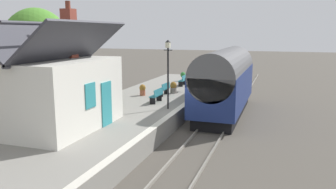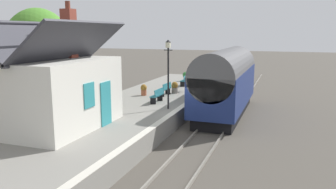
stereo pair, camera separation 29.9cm
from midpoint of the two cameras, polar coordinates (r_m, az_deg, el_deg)
The scene contains 16 objects.
ground_plane at distance 19.17m, azimuth 5.07°, elevation -5.97°, with size 160.00×160.00×0.00m, color #4C473F.
platform at distance 20.38m, azimuth -6.06°, elevation -3.52°, with size 32.00×6.14×1.00m, color gray.
platform_edge_coping at distance 19.22m, azimuth 1.71°, elevation -2.78°, with size 32.00×0.36×0.02m, color beige.
rail_near at distance 18.83m, azimuth 9.88°, elevation -6.17°, with size 52.00×0.08×0.14m, color gray.
rail_far at distance 19.10m, azimuth 5.60°, elevation -5.81°, with size 52.00×0.08×0.14m, color gray.
train at distance 22.50m, azimuth 10.04°, elevation 2.17°, with size 9.82×2.73×4.32m.
station_building at distance 16.53m, azimuth -17.68°, elevation 0.61°, with size 6.06×4.17×5.86m.
bench_near_building at distance 28.13m, azimuth 3.22°, elevation 2.44°, with size 1.41×0.47×0.88m.
bench_by_lamp at distance 23.82m, azimuth -0.05°, elevation 0.98°, with size 1.42×0.49×0.88m.
bench_mid_platform at distance 21.44m, azimuth -1.38°, elevation -0.10°, with size 1.41×0.46×0.88m.
planter_by_door at distance 23.89m, azimuth -3.74°, elevation 0.83°, with size 0.44×0.44×0.79m.
planter_bench_right at distance 24.66m, azimuth 1.48°, elevation 1.19°, with size 0.47×0.47×0.85m.
planter_corner_building at distance 30.85m, azimuth 3.17°, elevation 3.09°, with size 0.45×0.45×0.82m.
lamp_post_platform at distance 19.36m, azimuth 0.48°, elevation 5.56°, with size 0.32×0.50×3.98m.
station_sign_board at distance 25.59m, azimuth 4.60°, elevation 3.22°, with size 0.96×0.06×1.57m.
tree_distant at distance 23.08m, azimuth -20.51°, elevation 7.06°, with size 4.17×4.46×6.88m.
Camera 2 is at (-17.76, -4.67, 5.44)m, focal length 36.31 mm.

